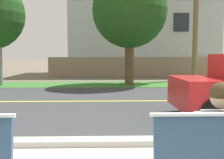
{
  "coord_description": "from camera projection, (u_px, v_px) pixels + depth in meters",
  "views": [
    {
      "loc": [
        0.19,
        -1.86,
        1.5
      ],
      "look_at": [
        0.34,
        3.53,
        1.0
      ],
      "focal_mm": 41.25,
      "sensor_mm": 36.0,
      "label": 1
    }
  ],
  "objects": [
    {
      "name": "house_across_street",
      "position": [
        140.0,
        27.0,
        21.42
      ],
      "size": [
        12.05,
        6.91,
        7.63
      ],
      "color": "#B7BCC1",
      "rests_on": "ground_plane"
    },
    {
      "name": "curb_edge",
      "position": [
        94.0,
        142.0,
        4.32
      ],
      "size": [
        44.0,
        0.3,
        0.11
      ],
      "primitive_type": "cube",
      "color": "#ADA89E",
      "rests_on": "ground_plane"
    },
    {
      "name": "road_centre_line",
      "position": [
        99.0,
        101.0,
        8.45
      ],
      "size": [
        48.0,
        0.14,
        0.01
      ],
      "primitive_type": "cube",
      "color": "#E0CC4C",
      "rests_on": "ground_plane"
    },
    {
      "name": "ground_plane",
      "position": [
        100.0,
        95.0,
        9.95
      ],
      "size": [
        140.0,
        140.0,
        0.0
      ],
      "primitive_type": "plane",
      "color": "#665B4C"
    },
    {
      "name": "streetlamp",
      "position": [
        0.0,
        9.0,
        12.75
      ],
      "size": [
        0.24,
        2.1,
        6.66
      ],
      "color": "gray",
      "rests_on": "ground_plane"
    },
    {
      "name": "far_verge_grass",
      "position": [
        101.0,
        84.0,
        13.42
      ],
      "size": [
        48.0,
        2.8,
        0.02
      ],
      "primitive_type": "cube",
      "color": "#38702D",
      "rests_on": "ground_plane"
    },
    {
      "name": "shade_tree_left",
      "position": [
        132.0,
        5.0,
        12.79
      ],
      "size": [
        3.76,
        3.76,
        6.2
      ],
      "color": "brown",
      "rests_on": "ground_plane"
    },
    {
      "name": "garden_wall",
      "position": [
        139.0,
        67.0,
        18.52
      ],
      "size": [
        13.0,
        0.36,
        1.4
      ],
      "primitive_type": "cube",
      "color": "gray",
      "rests_on": "ground_plane"
    },
    {
      "name": "street_asphalt",
      "position": [
        99.0,
        101.0,
        8.45
      ],
      "size": [
        52.0,
        8.0,
        0.01
      ],
      "primitive_type": "cube",
      "color": "#383A3D",
      "rests_on": "ground_plane"
    },
    {
      "name": "seated_person_grey",
      "position": [
        216.0,
        138.0,
        2.59
      ],
      "size": [
        0.52,
        0.68,
        1.25
      ],
      "color": "#333D56",
      "rests_on": "ground_plane"
    }
  ]
}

